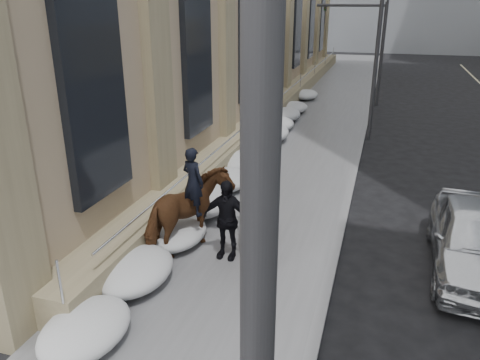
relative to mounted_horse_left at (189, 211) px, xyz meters
The scene contains 12 objects.
ground 2.34m from the mounted_horse_left, 62.78° to the right, with size 140.00×140.00×0.00m, color black.
sidewalk 8.34m from the mounted_horse_left, 83.62° to the left, with size 5.00×80.00×0.12m, color #5A5A5D.
curb 9.02m from the mounted_horse_left, 66.70° to the left, with size 0.24×80.00×0.12m, color slate.
streetlight_near 9.24m from the mounted_horse_left, 64.83° to the right, with size 1.71×0.24×8.00m.
streetlight_mid 13.19m from the mounted_horse_left, 73.33° to the left, with size 1.71×0.24×8.00m.
streetlight_far 32.60m from the mounted_horse_left, 83.52° to the left, with size 1.71×0.24×8.00m.
traffic_signal 20.63m from the mounted_horse_left, 81.58° to the left, with size 4.10×0.22×6.00m.
snow_bank 6.38m from the mounted_horse_left, 94.55° to the left, with size 1.70×18.10×0.76m.
mounted_horse_left is the anchor object (origin of this frame).
mounted_horse_right 1.69m from the mounted_horse_left, 20.54° to the left, with size 2.44×2.57×2.79m.
pedestrian 1.00m from the mounted_horse_left, ahead, with size 1.18×0.49×2.01m, color black.
car_silver 6.84m from the mounted_horse_left, 10.74° to the left, with size 1.93×4.79×1.63m, color silver.
Camera 1 is at (3.38, -7.87, 6.05)m, focal length 35.00 mm.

